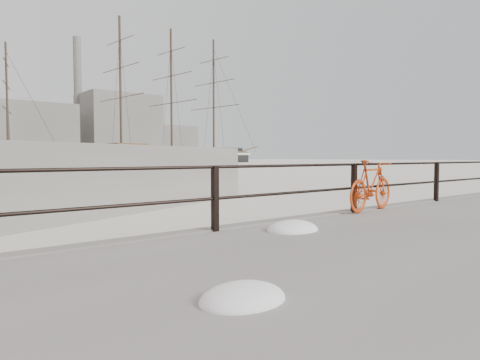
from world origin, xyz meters
TOP-DOWN VIEW (x-y plane):
  - ground at (0.00, 0.00)m, footprint 400.00×400.00m
  - guardrail at (0.00, -0.15)m, footprint 28.00×0.10m
  - bicycle at (-3.04, -0.25)m, footprint 1.79×0.49m
  - barque_black at (43.04, 86.66)m, footprint 61.57×24.78m
  - industrial_west at (20.00, 140.00)m, footprint 32.00×18.00m
  - industrial_mid at (55.00, 145.00)m, footprint 26.00×20.00m
  - industrial_east at (78.00, 150.00)m, footprint 20.00×16.00m
  - smokestack at (42.00, 150.00)m, footprint 2.80×2.80m

SIDE VIEW (x-z plane):
  - ground at x=0.00m, z-range 0.00..0.00m
  - barque_black at x=43.04m, z-range -17.00..17.00m
  - guardrail at x=0.00m, z-range 0.35..1.35m
  - bicycle at x=-3.04m, z-range 0.35..1.42m
  - industrial_east at x=78.00m, z-range 0.00..14.00m
  - industrial_west at x=20.00m, z-range 0.00..18.00m
  - industrial_mid at x=55.00m, z-range 0.00..24.00m
  - smokestack at x=42.00m, z-range 0.00..44.00m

